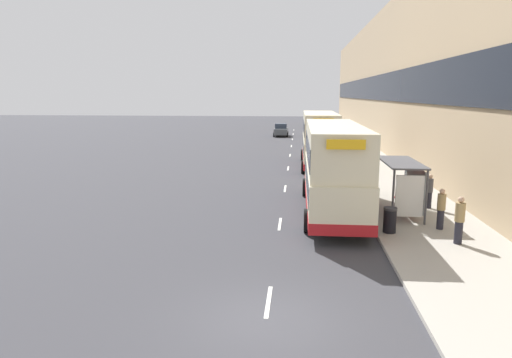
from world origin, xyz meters
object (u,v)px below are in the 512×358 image
object	(u,v)px
pedestrian_1	(429,191)
pedestrian_2	(441,209)
litter_bin	(390,220)
bus_shelter	(406,178)
car_0	(281,130)
double_decker_bus_ahead	(320,138)
double_decker_bus_near	(333,167)
pedestrian_at_shelter	(459,220)

from	to	relation	value
pedestrian_1	pedestrian_2	world-z (taller)	pedestrian_2
pedestrian_1	litter_bin	distance (m)	5.13
bus_shelter	pedestrian_2	xyz separation A→B (m)	(0.99, -2.26, -0.85)
car_0	double_decker_bus_ahead	bearing A→B (deg)	98.65
double_decker_bus_near	car_0	xyz separation A→B (m)	(-4.13, 41.17, -1.42)
bus_shelter	double_decker_bus_ahead	size ratio (longest dim) A/B	0.42
car_0	litter_bin	world-z (taller)	car_0
pedestrian_1	litter_bin	bearing A→B (deg)	-122.21
pedestrian_at_shelter	pedestrian_2	world-z (taller)	pedestrian_at_shelter
double_decker_bus_near	litter_bin	world-z (taller)	double_decker_bus_near
pedestrian_2	car_0	bearing A→B (deg)	100.82
double_decker_bus_near	pedestrian_2	size ratio (longest dim) A/B	6.24
double_decker_bus_near	pedestrian_2	distance (m)	5.30
double_decker_bus_ahead	litter_bin	bearing A→B (deg)	-83.23
double_decker_bus_ahead	pedestrian_2	bearing A→B (deg)	-75.84
bus_shelter	double_decker_bus_near	distance (m)	3.37
double_decker_bus_ahead	pedestrian_1	bearing A→B (deg)	-70.26
bus_shelter	pedestrian_1	xyz separation A→B (m)	(1.51, 1.39, -0.86)
double_decker_bus_near	pedestrian_at_shelter	xyz separation A→B (m)	(4.39, -4.75, -1.21)
double_decker_bus_near	litter_bin	distance (m)	4.40
double_decker_bus_ahead	car_0	size ratio (longest dim) A/B	2.51
bus_shelter	double_decker_bus_ahead	distance (m)	15.27
pedestrian_at_shelter	pedestrian_1	world-z (taller)	pedestrian_at_shelter
car_0	pedestrian_1	distance (m)	41.35
car_0	pedestrian_at_shelter	bearing A→B (deg)	100.51
bus_shelter	car_0	distance (m)	42.42
pedestrian_1	pedestrian_at_shelter	bearing A→B (deg)	-94.23
bus_shelter	pedestrian_at_shelter	distance (m)	4.38
double_decker_bus_ahead	double_decker_bus_near	bearing A→B (deg)	-89.83
litter_bin	pedestrian_2	bearing A→B (deg)	17.16
double_decker_bus_near	pedestrian_1	xyz separation A→B (m)	(4.80, 0.80, -1.27)
litter_bin	bus_shelter	bearing A→B (deg)	67.47
car_0	pedestrian_2	world-z (taller)	pedestrian_2
pedestrian_at_shelter	car_0	bearing A→B (deg)	100.51
pedestrian_at_shelter	double_decker_bus_ahead	bearing A→B (deg)	103.10
pedestrian_at_shelter	litter_bin	xyz separation A→B (m)	(-2.32, 1.22, -0.41)
bus_shelter	double_decker_bus_ahead	bearing A→B (deg)	102.64
pedestrian_2	pedestrian_1	bearing A→B (deg)	81.94
double_decker_bus_near	litter_bin	bearing A→B (deg)	-59.56
bus_shelter	car_0	world-z (taller)	bus_shelter
double_decker_bus_near	double_decker_bus_ahead	xyz separation A→B (m)	(-0.04, 14.31, -0.00)
car_0	pedestrian_2	bearing A→B (deg)	100.82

